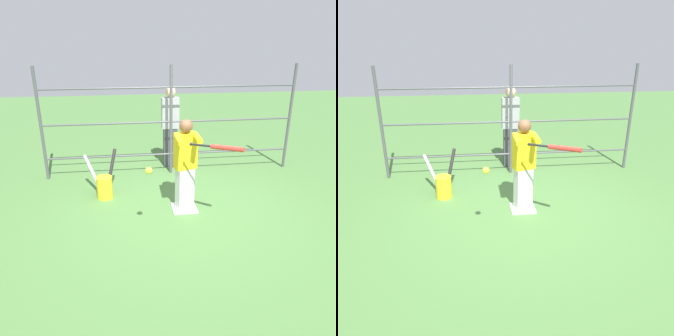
% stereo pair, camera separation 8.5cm
% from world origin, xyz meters
% --- Properties ---
extents(ground_plane, '(24.00, 24.00, 0.00)m').
position_xyz_m(ground_plane, '(0.00, 0.00, 0.00)').
color(ground_plane, '#4C7A3D').
extents(home_plate, '(0.40, 0.40, 0.02)m').
position_xyz_m(home_plate, '(0.00, 0.00, 0.01)').
color(home_plate, white).
rests_on(home_plate, ground).
extents(fence_backstop, '(5.10, 0.06, 2.20)m').
position_xyz_m(fence_backstop, '(0.00, -1.60, 1.10)').
color(fence_backstop, '#4C4C51').
rests_on(fence_backstop, ground).
extents(batter, '(0.38, 0.59, 1.52)m').
position_xyz_m(batter, '(0.00, 0.02, 0.82)').
color(batter, silver).
rests_on(batter, ground).
extents(baseball_bat_swinging, '(0.65, 0.55, 0.11)m').
position_xyz_m(baseball_bat_swinging, '(-0.37, 0.71, 1.29)').
color(baseball_bat_swinging, black).
extents(softball_in_flight, '(0.10, 0.10, 0.10)m').
position_xyz_m(softball_in_flight, '(0.64, 0.82, 1.05)').
color(softball_in_flight, yellow).
extents(bat_bucket, '(0.63, 0.65, 0.77)m').
position_xyz_m(bat_bucket, '(1.34, -0.62, 0.23)').
color(bat_bucket, yellow).
rests_on(bat_bucket, ground).
extents(bystander_behind_fence, '(0.36, 0.22, 1.74)m').
position_xyz_m(bystander_behind_fence, '(-0.04, -2.01, 0.91)').
color(bystander_behind_fence, '#3F3F47').
rests_on(bystander_behind_fence, ground).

